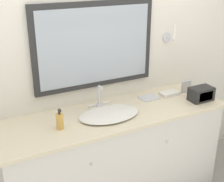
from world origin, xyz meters
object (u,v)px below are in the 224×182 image
object	(u,v)px
appliance_box	(201,94)
picture_frame	(186,87)
sink_basin	(109,113)
soap_bottle	(60,121)

from	to	relation	value
appliance_box	picture_frame	bearing A→B (deg)	89.41
sink_basin	soap_bottle	size ratio (longest dim) A/B	3.12
appliance_box	sink_basin	bearing A→B (deg)	172.72
soap_bottle	picture_frame	size ratio (longest dim) A/B	1.44
appliance_box	picture_frame	size ratio (longest dim) A/B	1.88
sink_basin	appliance_box	bearing A→B (deg)	-7.28
sink_basin	soap_bottle	bearing A→B (deg)	-176.23
appliance_box	picture_frame	world-z (taller)	appliance_box
sink_basin	appliance_box	xyz separation A→B (m)	(0.88, -0.11, 0.04)
sink_basin	soap_bottle	xyz separation A→B (m)	(-0.42, -0.03, 0.05)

